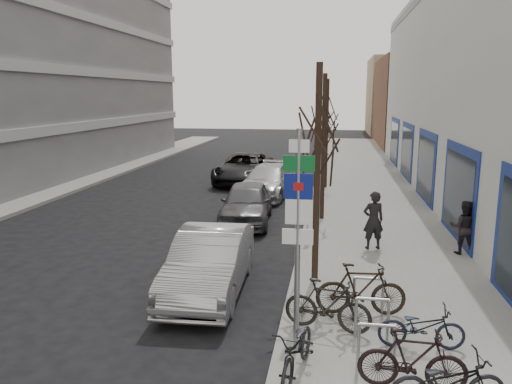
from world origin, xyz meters
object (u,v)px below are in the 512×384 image
(lane_car, at_px, (244,168))
(bike_mid_curb, at_px, (422,323))
(bike_far_inner, at_px, (361,289))
(parked_car_front, at_px, (210,262))
(parked_car_back, at_px, (268,181))
(highway_sign_pole, at_px, (298,228))
(meter_back, at_px, (314,180))
(tree_near, at_px, (318,123))
(meter_front, at_px, (296,257))
(bike_mid_inner, at_px, (328,305))
(bike_near_right, at_px, (413,360))
(meter_mid, at_px, (308,207))
(parked_car_mid, at_px, (247,203))
(tree_mid, at_px, (324,113))
(bike_far_curb, at_px, (448,378))
(pedestrian_near, at_px, (373,220))
(bike_rack, at_px, (372,314))
(bike_near_left, at_px, (298,346))
(tree_far, at_px, (327,108))
(pedestrian_far, at_px, (464,227))

(lane_car, bearing_deg, bike_mid_curb, -67.86)
(bike_mid_curb, relative_size, bike_far_inner, 0.82)
(parked_car_front, xyz_separation_m, parked_car_back, (-0.12, 11.74, -0.02))
(highway_sign_pole, distance_m, meter_back, 14.10)
(tree_near, relative_size, meter_front, 4.33)
(tree_near, bearing_deg, bike_mid_inner, -82.43)
(meter_front, height_order, parked_car_front, parked_car_front)
(bike_near_right, xyz_separation_m, bike_mid_inner, (-1.35, 1.85, 0.01))
(meter_front, relative_size, meter_mid, 1.00)
(highway_sign_pole, relative_size, bike_near_right, 2.45)
(highway_sign_pole, distance_m, meter_front, 3.39)
(parked_car_mid, bearing_deg, tree_mid, 6.22)
(bike_far_curb, xyz_separation_m, parked_car_back, (-4.78, 15.95, 0.06))
(parked_car_mid, xyz_separation_m, pedestrian_near, (4.42, -3.07, 0.28))
(bike_far_curb, distance_m, parked_car_front, 6.28)
(tree_near, distance_m, pedestrian_near, 4.54)
(bike_rack, height_order, lane_car, lane_car)
(highway_sign_pole, relative_size, bike_mid_inner, 2.38)
(bike_near_right, height_order, parked_car_front, parked_car_front)
(highway_sign_pole, xyz_separation_m, meter_back, (-0.25, 14.01, -1.54))
(parked_car_mid, bearing_deg, bike_rack, -69.86)
(lane_car, bearing_deg, tree_near, -71.13)
(meter_front, height_order, bike_far_curb, meter_front)
(highway_sign_pole, height_order, meter_back, highway_sign_pole)
(bike_rack, distance_m, bike_far_curb, 2.31)
(highway_sign_pole, xyz_separation_m, parked_car_back, (-2.43, 14.46, -1.72))
(meter_back, bearing_deg, tree_mid, -83.58)
(bike_near_right, bearing_deg, bike_mid_curb, -12.15)
(tree_mid, bearing_deg, parked_car_front, -109.03)
(bike_near_right, bearing_deg, bike_rack, 19.69)
(bike_near_right, xyz_separation_m, lane_car, (-6.13, 19.06, 0.13))
(bike_mid_inner, bearing_deg, lane_car, 27.22)
(meter_front, bearing_deg, bike_rack, -55.49)
(tree_near, distance_m, bike_near_right, 5.94)
(tree_mid, relative_size, lane_car, 0.96)
(bike_rack, bearing_deg, bike_far_curb, -65.83)
(highway_sign_pole, relative_size, bike_near_left, 2.40)
(meter_mid, xyz_separation_m, bike_mid_inner, (0.81, -7.69, -0.23))
(bike_far_curb, xyz_separation_m, pedestrian_near, (-0.52, 7.93, 0.36))
(tree_far, xyz_separation_m, parked_car_back, (-2.63, -2.05, -3.36))
(tree_far, distance_m, meter_front, 13.88)
(parked_car_back, xyz_separation_m, pedestrian_far, (6.83, -8.12, 0.22))
(parked_car_back, bearing_deg, pedestrian_near, -54.64)
(bike_near_right, relative_size, parked_car_front, 0.37)
(meter_mid, xyz_separation_m, meter_back, (0.00, 5.50, 0.00))
(lane_car, relative_size, pedestrian_far, 3.56)
(bike_far_inner, distance_m, parked_car_front, 3.71)
(pedestrian_near, bearing_deg, bike_far_inner, 67.42)
(highway_sign_pole, relative_size, lane_car, 0.73)
(lane_car, relative_size, pedestrian_near, 3.24)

